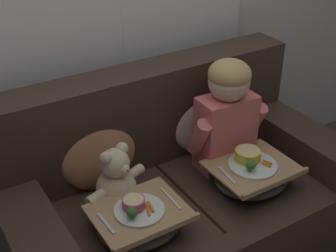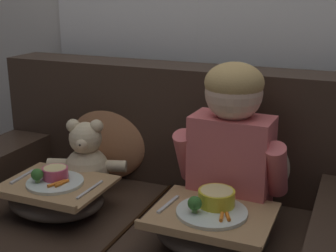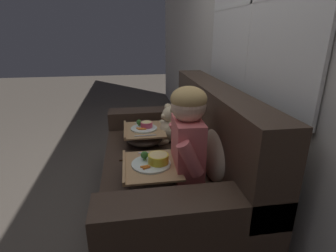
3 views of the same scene
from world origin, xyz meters
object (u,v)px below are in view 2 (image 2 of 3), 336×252
Objects in this scene: lap_tray_teddy at (56,196)px; throw_pillow_behind_teddy at (109,134)px; throw_pillow_behind_child at (244,152)px; lap_tray_child at (211,227)px; child_figure at (232,136)px; teddy_bear at (86,161)px; couch at (154,226)px.

throw_pillow_behind_teddy is at bearing 89.89° from lap_tray_teddy.
throw_pillow_behind_child reaches higher than lap_tray_child.
throw_pillow_behind_teddy is 1.07× the size of lap_tray_child.
lap_tray_child is at bearing -90.07° from child_figure.
child_figure reaches higher than lap_tray_child.
teddy_bear is 0.67m from lap_tray_child.
throw_pillow_behind_teddy is 1.08× the size of lap_tray_teddy.
throw_pillow_behind_child is 0.73× the size of child_figure.
lap_tray_child is 1.01× the size of lap_tray_teddy.
couch reaches higher than throw_pillow_behind_child.
teddy_bear reaches higher than lap_tray_teddy.
lap_tray_teddy is at bearing -90.11° from throw_pillow_behind_teddy.
lap_tray_teddy is at bearing -179.84° from lap_tray_child.
lap_tray_child reaches higher than lap_tray_teddy.
couch is at bearing -147.39° from throw_pillow_behind_child.
child_figure reaches higher than throw_pillow_behind_child.
child_figure is 0.34m from lap_tray_child.
throw_pillow_behind_teddy reaches higher than lap_tray_child.
lap_tray_teddy is at bearing -144.96° from couch.
couch is 0.54m from child_figure.
throw_pillow_behind_teddy is 0.45m from lap_tray_teddy.
throw_pillow_behind_child is 0.24m from child_figure.
couch is 0.43m from lap_tray_teddy.
lap_tray_child is at bearing -90.04° from throw_pillow_behind_child.
teddy_bear is 0.23m from lap_tray_teddy.
child_figure reaches higher than couch.
couch is 4.99× the size of teddy_bear.
teddy_bear is (-0.32, -0.00, 0.24)m from couch.
lap_tray_teddy is (-0.64, -0.43, -0.13)m from throw_pillow_behind_child.
teddy_bear is (-0.63, -0.20, -0.06)m from throw_pillow_behind_child.
throw_pillow_behind_child is 1.27× the size of teddy_bear.
lap_tray_child is (0.63, -0.42, -0.13)m from throw_pillow_behind_teddy.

